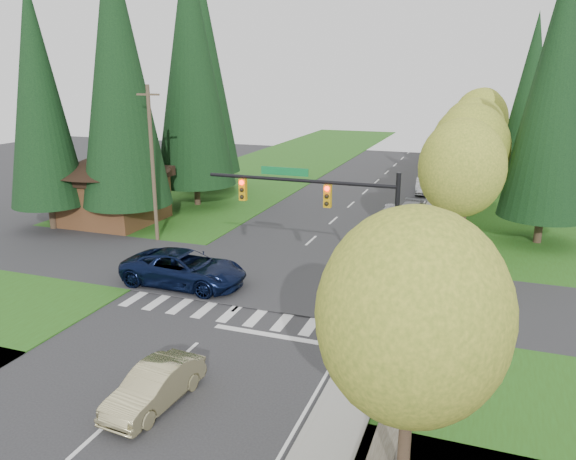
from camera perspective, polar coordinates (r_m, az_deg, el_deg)
The scene contains 34 objects.
ground at distance 23.79m, azimuth -9.31°, elevation -11.36°, with size 120.00×120.00×0.00m, color #28282B.
grass_east at distance 39.87m, azimuth 22.53°, elevation -1.05°, with size 14.00×110.00×0.06m, color #2A5617.
grass_west at distance 46.30m, azimuth -11.42°, elevation 2.10°, with size 14.00×110.00×0.06m, color #2A5617.
cross_street at distance 30.38m, azimuth -1.98°, elevation -4.96°, with size 120.00×8.00×0.10m, color #28282B.
sidewalk_east at distance 41.89m, azimuth 14.12°, elevation 0.53°, with size 1.80×80.00×0.13m, color gray.
curb_east at distance 41.97m, azimuth 12.97°, elevation 0.64°, with size 0.20×80.00×0.13m, color gray.
stone_wall_south at distance 18.65m, azimuth 10.70°, elevation -18.51°, with size 0.70×14.00×0.70m, color #4C4438.
stone_wall_north at distance 49.47m, azimuth 17.13°, elevation 2.97°, with size 0.70×40.00×0.70m, color #4C4438.
traffic_signal at distance 24.37m, azimuth 4.40°, elevation 2.02°, with size 8.70×0.37×6.80m.
brown_building at distance 42.75m, azimuth -17.42°, elevation 4.82°, with size 8.40×8.40×5.40m.
utility_pole at distance 36.85m, azimuth -13.60°, elevation 6.60°, with size 1.60×0.24×10.00m.
decid_tree_0 at distance 32.76m, azimuth 17.23°, elevation 6.03°, with size 4.80×4.80×8.37m.
decid_tree_1 at distance 39.65m, azimuth 18.00°, elevation 7.86°, with size 5.20×5.20×8.80m.
decid_tree_2 at distance 46.59m, azimuth 18.16°, elevation 9.10°, with size 5.00×5.00×8.82m.
decid_tree_3 at distance 53.58m, azimuth 18.56°, elevation 9.57°, with size 5.00×5.00×8.55m.
decid_tree_4 at distance 60.51m, azimuth 18.94°, elevation 10.55°, with size 5.40×5.40×9.18m.
decid_tree_5 at distance 67.54m, azimuth 18.90°, elevation 10.57°, with size 4.80×4.80×8.30m.
decid_tree_6 at distance 74.49m, azimuth 19.17°, elevation 11.22°, with size 5.20×5.20×8.86m.
decid_tree_south at distance 13.57m, azimuth 12.57°, elevation -8.61°, with size 4.60×4.60×7.92m.
conifer_w_a at distance 40.05m, azimuth -16.87°, elevation 15.21°, with size 6.12×6.12×19.80m.
conifer_w_b at distance 45.06m, azimuth -16.84°, elevation 13.94°, with size 5.44×5.44×17.80m.
conifer_w_c at distance 46.25m, azimuth -9.78°, elevation 16.27°, with size 6.46×6.46×20.80m.
conifer_w_d at distance 41.75m, azimuth -24.03°, elevation 12.47°, with size 5.10×5.10×16.80m.
conifer_w_e at distance 52.47m, azimuth -8.37°, elevation 15.16°, with size 5.78×5.78×18.80m.
conifer_e_a at distance 38.47m, azimuth 25.61°, elevation 12.87°, with size 5.44×5.44×17.80m.
conifer_e_b at distance 52.49m, azimuth 25.55°, elevation 14.38°, with size 6.12×6.12×19.80m.
conifer_e_c at distance 66.41m, azimuth 23.50°, elevation 13.31°, with size 5.10×5.10×16.80m.
sedan_champagne at distance 19.89m, azimuth -13.41°, elevation -15.20°, with size 1.44×4.13×1.36m, color tan.
suv_navy at distance 29.67m, azimuth -10.49°, elevation -3.88°, with size 3.01×6.54×1.82m, color black.
parked_car_a at distance 41.84m, azimuth 10.48°, elevation 1.62°, with size 1.62×4.03×1.37m, color #AAAAAF.
parked_car_b at distance 41.87m, azimuth 12.29°, elevation 1.59°, with size 2.04×5.02×1.46m, color gray.
parked_car_c at distance 52.75m, azimuth 13.63°, elevation 4.35°, with size 1.40×4.02×1.33m, color silver.
parked_car_d at distance 57.10m, azimuth 14.61°, elevation 5.20°, with size 1.73×4.29×1.46m, color silver.
parked_car_e at distance 69.16m, azimuth 14.48°, elevation 6.91°, with size 1.74×4.29×1.25m, color #A4A4A9.
Camera 1 is at (10.67, -18.31, 10.80)m, focal length 35.00 mm.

